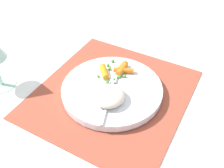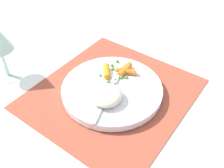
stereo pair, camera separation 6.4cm
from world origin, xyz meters
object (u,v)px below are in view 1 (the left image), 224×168
(rice_mound, at_px, (109,96))
(carrot_portion, at_px, (117,70))
(fork, at_px, (111,90))
(plate, at_px, (112,90))

(rice_mound, bearing_deg, carrot_portion, 18.36)
(rice_mound, height_order, fork, rice_mound)
(rice_mound, relative_size, fork, 0.44)
(plate, bearing_deg, rice_mound, -159.71)
(plate, relative_size, carrot_portion, 2.93)
(plate, height_order, carrot_portion, carrot_portion)
(fork, bearing_deg, rice_mound, -158.75)
(carrot_portion, relative_size, fork, 0.49)
(carrot_portion, bearing_deg, fork, -162.83)
(carrot_portion, distance_m, fork, 0.08)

